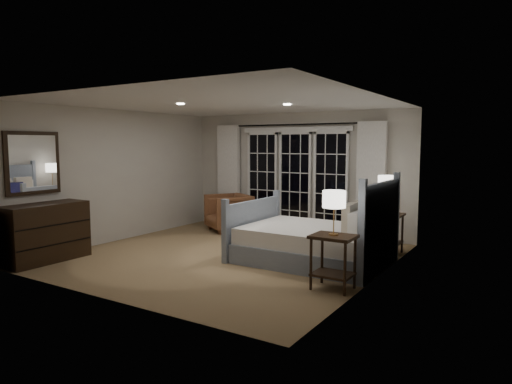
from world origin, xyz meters
The scene contains 20 objects.
floor centered at (0.00, 0.00, 0.00)m, with size 5.00×5.00×0.00m, color #91754E.
ceiling centered at (0.00, 0.00, 2.50)m, with size 5.00×5.00×0.00m, color silver.
wall_left centered at (-2.50, 0.00, 1.25)m, with size 0.02×5.00×2.50m, color beige.
wall_right centered at (2.50, 0.00, 1.25)m, with size 0.02×5.00×2.50m, color beige.
wall_back centered at (0.00, 2.50, 1.25)m, with size 5.00×0.02×2.50m, color beige.
wall_front centered at (0.00, -2.50, 1.25)m, with size 5.00×0.02×2.50m, color beige.
french_doors centered at (0.00, 2.46, 1.09)m, with size 2.50×0.04×2.20m.
curtain_rod centered at (0.00, 2.40, 2.25)m, with size 0.03×0.03×3.50m, color black.
curtain_left centered at (-1.65, 2.38, 1.15)m, with size 0.55×0.10×2.25m, color white.
curtain_right centered at (1.65, 2.38, 1.15)m, with size 0.55×0.10×2.25m, color white.
downlight_a centered at (0.80, 0.60, 2.49)m, with size 0.12×0.12×0.01m, color white.
downlight_b centered at (-0.60, -0.40, 2.49)m, with size 0.12×0.12×0.01m, color white.
bed centered at (1.42, 0.41, 0.33)m, with size 2.24×1.61×1.31m.
nightstand_left centered at (2.18, -0.71, 0.47)m, with size 0.54×0.43×0.70m.
nightstand_right centered at (2.19, 1.61, 0.45)m, with size 0.53×0.42×0.68m.
lamp_left centered at (2.18, -0.71, 1.15)m, with size 0.29×0.29×0.57m.
lamp_right centered at (2.19, 1.61, 1.20)m, with size 0.33×0.33×0.64m.
armchair centered at (-1.27, 1.84, 0.39)m, with size 0.84×0.86×0.79m, color brown.
dresser centered at (-2.23, -1.80, 0.46)m, with size 0.55×1.30×0.92m.
mirror centered at (-2.47, -1.80, 1.55)m, with size 0.05×0.85×1.00m.
Camera 1 is at (4.36, -6.04, 1.85)m, focal length 32.00 mm.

